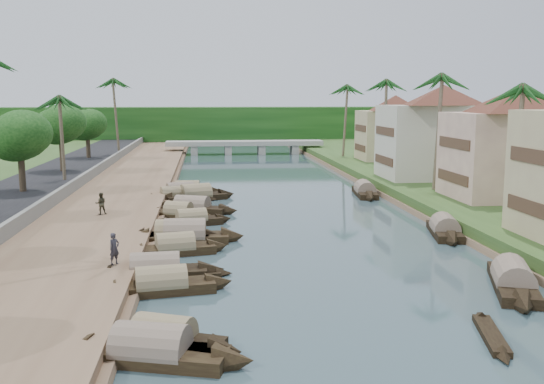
{
  "coord_description": "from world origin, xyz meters",
  "views": [
    {
      "loc": [
        -7.13,
        -36.63,
        9.93
      ],
      "look_at": [
        -1.47,
        14.29,
        2.0
      ],
      "focal_mm": 40.0,
      "sensor_mm": 36.0,
      "label": 1
    }
  ],
  "objects": [
    {
      "name": "ground",
      "position": [
        0.0,
        0.0,
        0.0
      ],
      "size": [
        220.0,
        220.0,
        0.0
      ],
      "primitive_type": "plane",
      "color": "#364B51",
      "rests_on": "ground"
    },
    {
      "name": "left_bank",
      "position": [
        -16.0,
        20.0,
        0.4
      ],
      "size": [
        10.0,
        180.0,
        0.8
      ],
      "primitive_type": "cube",
      "color": "brown",
      "rests_on": "ground"
    },
    {
      "name": "right_bank",
      "position": [
        19.0,
        20.0,
        0.6
      ],
      "size": [
        16.0,
        180.0,
        1.2
      ],
      "primitive_type": "cube",
      "color": "#2F4B1E",
      "rests_on": "ground"
    },
    {
      "name": "road",
      "position": [
        -24.5,
        20.0,
        0.7
      ],
      "size": [
        8.0,
        180.0,
        1.4
      ],
      "primitive_type": "cube",
      "color": "black",
      "rests_on": "ground"
    },
    {
      "name": "retaining_wall",
      "position": [
        -20.2,
        20.0,
        1.35
      ],
      "size": [
        0.4,
        180.0,
        1.1
      ],
      "primitive_type": "cube",
      "color": "slate",
      "rests_on": "left_bank"
    },
    {
      "name": "treeline",
      "position": [
        0.0,
        100.0,
        4.0
      ],
      "size": [
        120.0,
        14.0,
        8.0
      ],
      "color": "black",
      "rests_on": "ground"
    },
    {
      "name": "bridge",
      "position": [
        0.0,
        72.0,
        1.72
      ],
      "size": [
        28.0,
        4.0,
        2.4
      ],
      "color": "gray",
      "rests_on": "ground"
    },
    {
      "name": "building_mid",
      "position": [
        19.99,
        14.0,
        6.13
      ],
      "size": [
        14.11,
        14.11,
        9.7
      ],
      "color": "beige",
      "rests_on": "right_bank"
    },
    {
      "name": "building_far",
      "position": [
        18.99,
        28.0,
        6.38
      ],
      "size": [
        15.59,
        15.59,
        10.2
      ],
      "color": "beige",
      "rests_on": "right_bank"
    },
    {
      "name": "building_distant",
      "position": [
        19.99,
        48.0,
        5.88
      ],
      "size": [
        12.62,
        12.62,
        9.2
      ],
      "color": "tan",
      "rests_on": "right_bank"
    },
    {
      "name": "sampan_0",
      "position": [
        -9.29,
        -14.45,
        0.41
      ],
      "size": [
        8.35,
        3.95,
        2.17
      ],
      "rotation": [
        0.0,
        0.0,
        -0.29
      ],
      "color": "black",
      "rests_on": "ground"
    },
    {
      "name": "sampan_1",
      "position": [
        -8.9,
        -13.46,
        0.41
      ],
      "size": [
        6.88,
        4.1,
        2.06
      ],
      "rotation": [
        0.0,
        0.0,
        -0.4
      ],
      "color": "black",
      "rests_on": "ground"
    },
    {
      "name": "sampan_2",
      "position": [
        -9.48,
        -6.14,
        0.41
      ],
      "size": [
        7.77,
        2.66,
        2.04
      ],
      "rotation": [
        0.0,
        0.0,
        0.15
      ],
      "color": "black",
      "rests_on": "ground"
    },
    {
      "name": "sampan_3",
      "position": [
        -9.99,
        -3.52,
        0.41
      ],
      "size": [
        8.0,
        2.12,
        2.14
      ],
      "rotation": [
        0.0,
        0.0,
        0.05
      ],
      "color": "black",
      "rests_on": "ground"
    },
    {
      "name": "sampan_4",
      "position": [
        -9.13,
        1.71,
        0.41
      ],
      "size": [
        7.24,
        2.95,
        2.04
      ],
      "rotation": [
        0.0,
        0.0,
        0.21
      ],
      "color": "black",
      "rests_on": "ground"
    },
    {
      "name": "sampan_5",
      "position": [
        -9.42,
        5.36,
        0.42
      ],
      "size": [
        7.23,
        2.37,
        2.27
      ],
      "rotation": [
        0.0,
        0.0,
        -0.09
      ],
      "color": "black",
      "rests_on": "ground"
    },
    {
      "name": "sampan_6",
      "position": [
        -8.6,
        5.07,
        0.42
      ],
      "size": [
        8.51,
        2.36,
        2.49
      ],
      "rotation": [
        0.0,
        0.0,
        -0.03
      ],
      "color": "black",
      "rests_on": "ground"
    },
    {
      "name": "sampan_7",
      "position": [
        -8.27,
        10.75,
        0.4
      ],
      "size": [
        6.86,
        3.03,
        1.85
      ],
      "rotation": [
        0.0,
        0.0,
        0.26
      ],
      "color": "black",
      "rests_on": "ground"
    },
    {
      "name": "sampan_8",
      "position": [
        -9.42,
        13.81,
        0.41
      ],
      "size": [
        6.35,
        3.72,
        1.98
      ],
      "rotation": [
        0.0,
        0.0,
        -0.38
      ],
      "color": "black",
      "rests_on": "ground"
    },
    {
      "name": "sampan_9",
      "position": [
        -8.32,
        16.2,
        0.41
      ],
      "size": [
        8.59,
        4.65,
        2.17
      ],
      "rotation": [
        0.0,
        0.0,
        -0.37
      ],
      "color": "black",
      "rests_on": "ground"
    },
    {
      "name": "sampan_10",
      "position": [
        -10.25,
        22.72,
        0.41
      ],
      "size": [
        7.32,
        3.37,
        2.01
      ],
      "rotation": [
        0.0,
        0.0,
        0.27
      ],
      "color": "black",
      "rests_on": "ground"
    },
    {
      "name": "sampan_11",
      "position": [
        -8.11,
        22.81,
        0.42
      ],
      "size": [
        8.55,
        4.58,
        2.39
      ],
      "rotation": [
        0.0,
        0.0,
        0.34
      ],
      "color": "black",
      "rests_on": "ground"
    },
    {
      "name": "sampan_12",
      "position": [
        -9.72,
        25.84,
        0.41
      ],
      "size": [
        8.07,
        3.67,
        1.94
      ],
      "rotation": [
        0.0,
        0.0,
        0.29
      ],
      "color": "black",
      "rests_on": "ground"
    },
    {
      "name": "sampan_13",
      "position": [
        -9.02,
        26.66,
        0.41
      ],
      "size": [
        7.39,
        2.0,
        2.03
      ],
      "rotation": [
        0.0,
        0.0,
        -0.06
      ],
      "color": "black",
      "rests_on": "ground"
    },
    {
      "name": "sampan_14",
      "position": [
        8.88,
        -7.46,
        0.42
      ],
      "size": [
        4.83,
        9.41,
        2.26
      ],
      "rotation": [
        0.0,
        0.0,
        1.22
      ],
      "color": "black",
      "rests_on": "ground"
    },
    {
      "name": "sampan_15",
      "position": [
        10.26,
        5.13,
        0.41
      ],
      "size": [
        3.36,
        8.27,
        2.18
      ],
      "rotation": [
        0.0,
        0.0,
        1.35
      ],
      "color": "black",
      "rests_on": "ground"
    },
    {
      "name": "sampan_16",
      "position": [
        9.27,
        23.85,
        0.42
      ],
      "size": [
        2.64,
        9.19,
        2.21
      ],
      "rotation": [
        0.0,
        0.0,
        1.46
      ],
      "color": "black",
      "rests_on": "ground"
    },
    {
      "name": "canoe_0",
      "position": [
        4.65,
        -13.68,
        0.1
      ],
      "size": [
        2.1,
        5.75,
        0.76
      ],
      "rotation": [
        0.0,
        0.0,
        1.33
      ],
      "color": "black",
      "rests_on": "ground"
    },
    {
      "name": "canoe_1",
      "position": [
        -8.34,
        -3.74,
        0.1
      ],
      "size": [
        5.46,
        1.83,
        0.87
      ],
      "rotation": [
        0.0,
        0.0,
        0.18
      ],
      "color": "black",
      "rests_on": "ground"
    },
    {
      "name": "canoe_2",
      "position": [
        -8.7,
        21.81,
        0.1
      ],
      "size": [
        5.79,
        2.06,
        0.84
      ],
      "rotation": [
        0.0,
        0.0,
        0.22
      ],
      "color": "black",
      "rests_on": "ground"
    },
    {
      "name": "palm_1",
      "position": [
        16.0,
        6.23,
        10.52
      ],
      "size": [
        3.2,
        3.2,
        11.1
      ],
      "color": "brown",
      "rests_on": "ground"
    },
    {
      "name": "palm_2",
      "position": [
        15.0,
        19.4,
        11.76
      ],
      "size": [
        3.2,
        3.2,
        12.38
      ],
      "color": "brown",
      "rests_on": "ground"
    },
    {
      "name": "palm_3",
      "position": [
        16.0,
        39.56,
        11.83
      ],
      "size": [
        3.2,
        3.2,
        12.45
      ],
      "color": "brown",
      "rests_on": "ground"
    },
    {
      "name": "palm_6",
      "position": [
        -22.0,
        29.06,
        9.79
      ],
      "size": [
        3.2,
        3.2,
        10.13
      ],
      "color": "brown",
      "rests_on": "ground"
    },
    {
      "name": "palm_7",
      "position": [
        14.0,
        54.03,
        11.48
      ],
      "size": [
        3.2,
        3.2,
        12.09
      ],
      "color": "brown",
      "rests_on": "ground"
    },
    {
      "name": "palm_8",
      "position": [
        -20.5,
        59.24,
        12.42
      ],
      "size": [
        3.2,
        3.2,
        12.86
      ],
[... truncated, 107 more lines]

